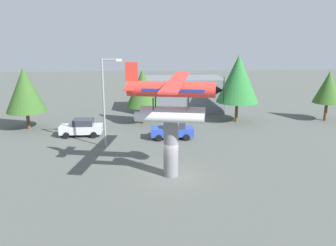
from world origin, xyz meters
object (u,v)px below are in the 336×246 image
(tree_west, at_px, (25,90))
(tree_east, at_px, (143,88))
(car_mid_blue, at_px, (173,130))
(storefront_building, at_px, (182,94))
(tree_center_back, at_px, (238,79))
(floatplane_monument, at_px, (173,96))
(streetlight_primary, at_px, (106,97))
(car_near_silver, at_px, (82,128))
(display_pedestal, at_px, (171,148))
(tree_far_east, at_px, (328,87))

(tree_west, bearing_deg, tree_east, 6.47)
(car_mid_blue, bearing_deg, storefront_building, -100.18)
(tree_east, height_order, tree_center_back, tree_center_back)
(tree_east, bearing_deg, car_mid_blue, -64.48)
(floatplane_monument, bearing_deg, tree_east, 109.27)
(tree_west, xyz_separation_m, tree_east, (12.52, 1.42, -0.21))
(streetlight_primary, bearing_deg, car_near_silver, 128.13)
(car_near_silver, bearing_deg, tree_west, -26.63)
(tree_east, bearing_deg, tree_center_back, 0.47)
(car_mid_blue, relative_size, streetlight_primary, 0.52)
(display_pedestal, height_order, car_near_silver, display_pedestal)
(storefront_building, height_order, tree_west, tree_west)
(car_near_silver, distance_m, car_mid_blue, 9.29)
(storefront_building, bearing_deg, tree_far_east, -22.47)
(tree_west, relative_size, tree_far_east, 1.14)
(streetlight_primary, relative_size, tree_center_back, 1.04)
(car_near_silver, distance_m, streetlight_primary, 6.10)
(tree_west, bearing_deg, tree_center_back, 3.67)
(tree_west, height_order, tree_east, tree_west)
(car_near_silver, relative_size, tree_far_east, 0.71)
(car_mid_blue, bearing_deg, floatplane_monument, 85.20)
(floatplane_monument, xyz_separation_m, tree_center_back, (8.85, 15.51, -0.93))
(floatplane_monument, relative_size, tree_east, 1.68)
(tree_east, distance_m, tree_far_east, 21.69)
(tree_west, xyz_separation_m, tree_center_back, (23.49, 1.51, 0.77))
(floatplane_monument, xyz_separation_m, tree_far_east, (19.56, 15.20, -1.99))
(display_pedestal, bearing_deg, floatplane_monument, -11.44)
(storefront_building, xyz_separation_m, tree_far_east, (16.50, -6.83, 1.81))
(floatplane_monument, height_order, car_mid_blue, floatplane_monument)
(car_near_silver, xyz_separation_m, tree_east, (6.26, 4.56, 3.22))
(floatplane_monument, xyz_separation_m, storefront_building, (3.06, 22.03, -3.80))
(tree_far_east, bearing_deg, display_pedestal, -142.38)
(floatplane_monument, distance_m, streetlight_primary, 9.06)
(car_near_silver, xyz_separation_m, storefront_building, (11.44, 11.16, 1.32))
(car_near_silver, xyz_separation_m, car_mid_blue, (9.16, -1.53, 0.00))
(tree_center_back, bearing_deg, tree_east, -179.53)
(display_pedestal, bearing_deg, tree_west, 136.07)
(display_pedestal, distance_m, streetlight_primary, 9.21)
(streetlight_primary, xyz_separation_m, tree_center_back, (14.29, 8.39, 0.39))
(floatplane_monument, height_order, streetlight_primary, floatplane_monument)
(floatplane_monument, relative_size, tree_center_back, 1.33)
(floatplane_monument, height_order, tree_east, floatplane_monument)
(display_pedestal, height_order, tree_west, tree_west)
(tree_east, bearing_deg, tree_west, -173.53)
(tree_west, relative_size, tree_center_back, 0.86)
(car_near_silver, distance_m, tree_far_east, 28.45)
(streetlight_primary, xyz_separation_m, tree_far_east, (25.00, 8.08, -0.68))
(tree_center_back, relative_size, tree_far_east, 1.33)
(car_mid_blue, bearing_deg, car_near_silver, -9.49)
(car_mid_blue, height_order, tree_east, tree_east)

